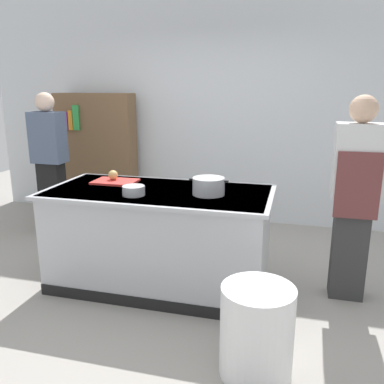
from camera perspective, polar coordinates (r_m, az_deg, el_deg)
name	(u,v)px	position (r m, az deg, el deg)	size (l,w,h in m)	color
ground_plane	(161,284)	(3.85, -4.47, -12.83)	(10.00, 10.00, 0.00)	#9E9991
back_wall	(210,109)	(5.45, 2.59, 11.74)	(6.40, 0.12, 3.00)	silver
counter_island	(160,237)	(3.66, -4.62, -6.36)	(1.98, 0.98, 0.90)	#B7BABF
cutting_board	(115,182)	(3.86, -10.84, 1.46)	(0.40, 0.28, 0.02)	red
onion	(113,175)	(3.89, -11.14, 2.38)	(0.09, 0.09, 0.09)	tan
stock_pot	(209,186)	(3.36, 2.36, 0.84)	(0.34, 0.27, 0.14)	#B7BABF
mixing_bowl	(134,191)	(3.38, -8.29, 0.21)	(0.19, 0.19, 0.08)	#B7BABF
trash_bin	(257,331)	(2.68, 9.16, -18.96)	(0.46, 0.46, 0.60)	white
person_chef	(355,195)	(3.57, 22.09, -0.40)	(0.38, 0.25, 1.72)	#323232
person_guest	(50,162)	(5.12, -19.50, 4.10)	(0.38, 0.24, 1.72)	black
bookshelf	(97,156)	(5.77, -13.33, 5.05)	(1.10, 0.31, 1.70)	brown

